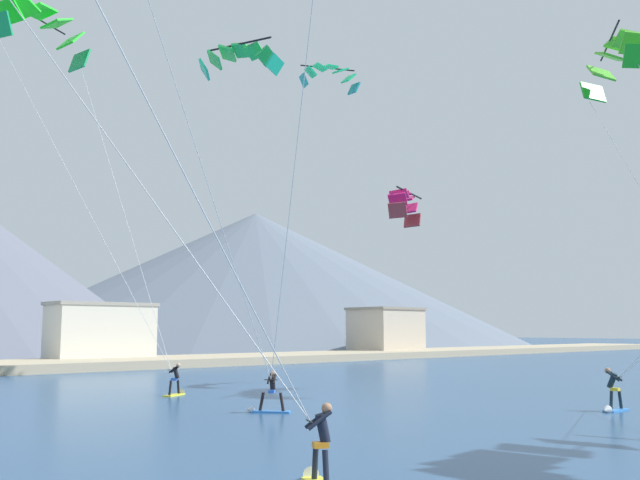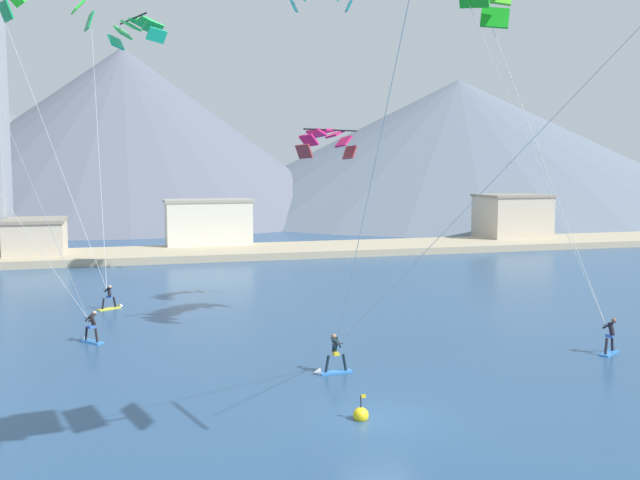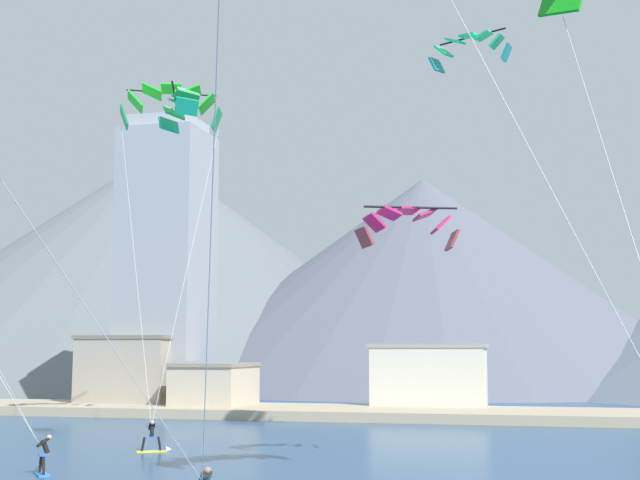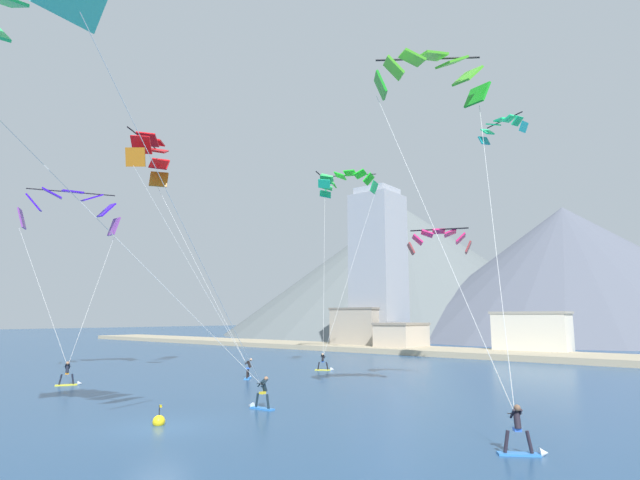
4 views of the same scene
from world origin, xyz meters
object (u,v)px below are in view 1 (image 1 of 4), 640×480
at_px(kitesurfer_near_lead, 612,398).
at_px(kitesurfer_far_right, 266,400).
at_px(parafoil_kite_mid_center, 618,60).
at_px(parafoil_kite_far_left, 41,28).
at_px(kitesurfer_far_left, 177,386).
at_px(parafoil_kite_distant_high_outer, 330,75).
at_px(parafoil_kite_distant_mid_solo, 240,57).
at_px(parafoil_kite_distant_low_drift, 404,203).
at_px(kitesurfer_near_trail, 318,459).

distance_m(kitesurfer_near_lead, kitesurfer_far_right, 13.51).
bearing_deg(parafoil_kite_mid_center, parafoil_kite_far_left, 133.02).
height_order(kitesurfer_far_left, kitesurfer_far_right, kitesurfer_far_right).
height_order(parafoil_kite_distant_high_outer, parafoil_kite_distant_mid_solo, parafoil_kite_distant_high_outer).
bearing_deg(parafoil_kite_distant_low_drift, parafoil_kite_far_left, 143.12).
distance_m(kitesurfer_near_trail, kitesurfer_far_right, 12.93).
bearing_deg(parafoil_kite_far_left, kitesurfer_far_right, -81.24).
relative_size(kitesurfer_near_trail, kitesurfer_far_left, 1.04).
bearing_deg(parafoil_kite_mid_center, parafoil_kite_distant_mid_solo, 144.07).
bearing_deg(parafoil_kite_far_left, parafoil_kite_distant_mid_solo, -64.00).
bearing_deg(parafoil_kite_mid_center, parafoil_kite_distant_low_drift, 114.96).
relative_size(kitesurfer_far_left, parafoil_kite_distant_high_outer, 0.37).
bearing_deg(parafoil_kite_distant_high_outer, kitesurfer_far_left, -159.59).
distance_m(kitesurfer_far_left, parafoil_kite_mid_center, 28.71).
relative_size(kitesurfer_far_left, parafoil_kite_distant_low_drift, 0.38).
height_order(kitesurfer_far_left, parafoil_kite_mid_center, parafoil_kite_mid_center).
relative_size(parafoil_kite_mid_center, parafoil_kite_distant_mid_solo, 4.30).
distance_m(parafoil_kite_far_left, parafoil_kite_distant_low_drift, 23.61).
height_order(kitesurfer_far_left, parafoil_kite_distant_low_drift, parafoil_kite_distant_low_drift).
bearing_deg(kitesurfer_far_left, kitesurfer_far_right, -97.37).
relative_size(parafoil_kite_mid_center, parafoil_kite_distant_high_outer, 3.75).
height_order(kitesurfer_near_lead, kitesurfer_far_right, kitesurfer_near_lead).
bearing_deg(kitesurfer_far_left, parafoil_kite_distant_high_outer, 20.41).
bearing_deg(parafoil_kite_distant_low_drift, kitesurfer_far_left, 166.63).
relative_size(kitesurfer_far_left, parafoil_kite_mid_center, 0.10).
xyz_separation_m(kitesurfer_far_left, parafoil_kite_mid_center, (18.26, -14.08, 17.11)).
relative_size(kitesurfer_far_left, parafoil_kite_far_left, 0.08).
xyz_separation_m(kitesurfer_near_lead, kitesurfer_far_right, (-10.29, 8.75, -0.06)).
bearing_deg(kitesurfer_far_right, kitesurfer_near_lead, -40.37).
height_order(kitesurfer_near_lead, kitesurfer_far_left, kitesurfer_near_lead).
distance_m(parafoil_kite_mid_center, parafoil_kite_distant_low_drift, 13.95).
xyz_separation_m(parafoil_kite_mid_center, parafoil_kite_distant_high_outer, (-2.92, 19.79, 3.91)).
height_order(parafoil_kite_far_left, parafoil_kite_distant_high_outer, parafoil_kite_distant_high_outer).
bearing_deg(kitesurfer_far_left, kitesurfer_near_trail, -112.59).
height_order(kitesurfer_near_lead, parafoil_kite_mid_center, parafoil_kite_mid_center).
height_order(kitesurfer_far_right, parafoil_kite_far_left, parafoil_kite_far_left).
bearing_deg(parafoil_kite_distant_high_outer, parafoil_kite_distant_low_drift, -103.87).
distance_m(parafoil_kite_far_left, parafoil_kite_distant_high_outer, 19.69).
relative_size(kitesurfer_far_right, parafoil_kite_distant_low_drift, 0.37).
distance_m(kitesurfer_far_right, parafoil_kite_far_left, 27.34).
distance_m(kitesurfer_near_trail, parafoil_kite_distant_high_outer, 40.24).
xyz_separation_m(kitesurfer_far_left, parafoil_kite_distant_low_drift, (13.17, -3.13, 10.13)).
xyz_separation_m(kitesurfer_near_lead, parafoil_kite_distant_high_outer, (6.16, 23.00, 20.93)).
bearing_deg(parafoil_kite_distant_low_drift, kitesurfer_near_lead, -105.69).
distance_m(kitesurfer_near_lead, parafoil_kite_distant_high_outer, 31.71).
bearing_deg(kitesurfer_far_right, kitesurfer_far_left, 82.63).
height_order(kitesurfer_near_lead, parafoil_kite_far_left, parafoil_kite_far_left).
bearing_deg(parafoil_kite_distant_mid_solo, kitesurfer_far_right, -115.31).
xyz_separation_m(kitesurfer_near_lead, kitesurfer_far_left, (-9.19, 17.29, -0.09)).
height_order(kitesurfer_far_right, parafoil_kite_mid_center, parafoil_kite_mid_center).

